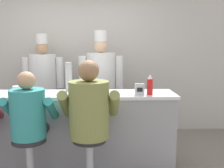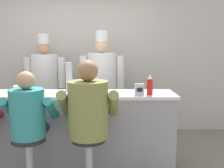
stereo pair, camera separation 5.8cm
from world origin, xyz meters
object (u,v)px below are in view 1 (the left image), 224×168
(breakfast_plate, at_px, (75,94))
(cook_in_whites_far, at_px, (101,82))
(water_pitcher_clear, at_px, (93,84))
(cup_stack_steel, at_px, (69,77))
(diner_seated_teal, at_px, (29,118))
(ketchup_bottle_red, at_px, (150,85))
(coffee_mug_white, at_px, (17,89))
(diner_seated_olive, at_px, (89,113))
(cook_in_whites_near, at_px, (43,81))
(mustard_bottle_yellow, at_px, (85,87))
(napkin_dispenser_chrome, at_px, (140,89))
(hot_sauce_bottle_orange, at_px, (99,88))

(breakfast_plate, relative_size, cook_in_whites_far, 0.13)
(water_pitcher_clear, xyz_separation_m, cup_stack_steel, (-0.33, 0.11, 0.08))
(diner_seated_teal, relative_size, cook_in_whites_far, 0.73)
(ketchup_bottle_red, height_order, breakfast_plate, ketchup_bottle_red)
(coffee_mug_white, relative_size, diner_seated_teal, 0.11)
(diner_seated_teal, height_order, diner_seated_olive, diner_seated_olive)
(ketchup_bottle_red, xyz_separation_m, diner_seated_teal, (-1.38, -0.41, -0.29))
(ketchup_bottle_red, height_order, coffee_mug_white, ketchup_bottle_red)
(diner_seated_olive, relative_size, cook_in_whites_far, 0.79)
(ketchup_bottle_red, relative_size, water_pitcher_clear, 1.20)
(diner_seated_olive, bearing_deg, cook_in_whites_near, 117.68)
(mustard_bottle_yellow, distance_m, napkin_dispenser_chrome, 0.66)
(napkin_dispenser_chrome, bearing_deg, breakfast_plate, 177.67)
(breakfast_plate, bearing_deg, cup_stack_steel, 110.89)
(diner_seated_teal, xyz_separation_m, cook_in_whites_near, (-0.23, 1.70, 0.17))
(water_pitcher_clear, bearing_deg, diner_seated_teal, -137.68)
(breakfast_plate, distance_m, coffee_mug_white, 0.77)
(breakfast_plate, relative_size, diner_seated_olive, 0.16)
(coffee_mug_white, bearing_deg, diner_seated_olive, -29.95)
(hot_sauce_bottle_orange, bearing_deg, diner_seated_olive, -102.06)
(water_pitcher_clear, distance_m, breakfast_plate, 0.29)
(mustard_bottle_yellow, bearing_deg, cup_stack_steel, 123.12)
(ketchup_bottle_red, xyz_separation_m, coffee_mug_white, (-1.69, 0.15, -0.07))
(diner_seated_teal, bearing_deg, napkin_dispenser_chrome, 17.50)
(mustard_bottle_yellow, xyz_separation_m, diner_seated_olive, (0.06, -0.32, -0.23))
(breakfast_plate, height_order, diner_seated_olive, diner_seated_olive)
(water_pitcher_clear, xyz_separation_m, napkin_dispenser_chrome, (0.59, -0.21, -0.04))
(water_pitcher_clear, bearing_deg, breakfast_plate, -140.41)
(breakfast_plate, bearing_deg, coffee_mug_white, 170.01)
(cup_stack_steel, relative_size, cook_in_whites_far, 0.21)
(cup_stack_steel, xyz_separation_m, diner_seated_teal, (-0.34, -0.72, -0.37))
(cook_in_whites_near, xyz_separation_m, cook_in_whites_far, (0.99, -0.26, 0.02))
(mustard_bottle_yellow, relative_size, cup_stack_steel, 0.62)
(water_pitcher_clear, relative_size, cup_stack_steel, 0.56)
(mustard_bottle_yellow, distance_m, coffee_mug_white, 0.93)
(diner_seated_teal, relative_size, cook_in_whites_near, 0.74)
(napkin_dispenser_chrome, height_order, cook_in_whites_far, cook_in_whites_far)
(ketchup_bottle_red, relative_size, cup_stack_steel, 0.67)
(ketchup_bottle_red, bearing_deg, mustard_bottle_yellow, -174.38)
(mustard_bottle_yellow, height_order, breakfast_plate, mustard_bottle_yellow)
(cook_in_whites_near, height_order, cook_in_whites_far, cook_in_whites_far)
(mustard_bottle_yellow, distance_m, diner_seated_teal, 0.74)
(ketchup_bottle_red, bearing_deg, diner_seated_olive, -151.14)
(hot_sauce_bottle_orange, height_order, water_pitcher_clear, water_pitcher_clear)
(water_pitcher_clear, bearing_deg, hot_sauce_bottle_orange, -56.56)
(diner_seated_olive, bearing_deg, breakfast_plate, 116.02)
(ketchup_bottle_red, relative_size, diner_seated_teal, 0.19)
(diner_seated_teal, bearing_deg, ketchup_bottle_red, 16.39)
(mustard_bottle_yellow, distance_m, breakfast_plate, 0.20)
(hot_sauce_bottle_orange, bearing_deg, napkin_dispenser_chrome, -8.56)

